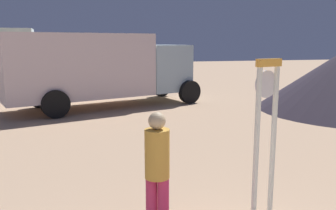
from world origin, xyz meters
TOP-DOWN VIEW (x-y plane):
  - standing_clock at (1.14, 2.64)m, footprint 0.39×0.19m
  - person_near_clock at (-0.31, 2.61)m, footprint 0.30×0.30m
  - box_truck_near at (-0.51, 11.86)m, footprint 7.46×4.37m
  - box_truck_far at (-4.91, 18.08)m, footprint 6.86×2.84m

SIDE VIEW (x-z plane):
  - person_near_clock at x=-0.31m, z-range 0.09..1.68m
  - standing_clock at x=1.14m, z-range 0.21..2.41m
  - box_truck_near at x=-0.51m, z-range 0.16..2.84m
  - box_truck_far at x=-4.91m, z-range 0.14..3.17m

